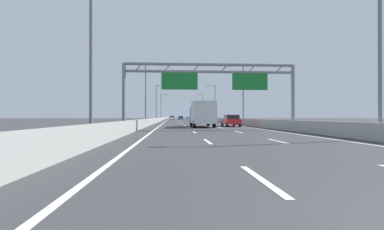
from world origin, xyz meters
name	(u,v)px	position (x,y,z in m)	size (l,w,h in m)	color
ground_plane	(183,120)	(0.00, 100.00, 0.00)	(260.00, 260.00, 0.00)	#38383A
lane_dash_left_0	(261,179)	(-1.80, 3.50, 0.01)	(0.16, 3.00, 0.01)	white
lane_dash_left_1	(208,142)	(-1.80, 12.50, 0.01)	(0.16, 3.00, 0.01)	white
lane_dash_left_2	(194,132)	(-1.80, 21.50, 0.01)	(0.16, 3.00, 0.01)	white
lane_dash_left_3	(188,128)	(-1.80, 30.50, 0.01)	(0.16, 3.00, 0.01)	white
lane_dash_left_4	(185,125)	(-1.80, 39.50, 0.01)	(0.16, 3.00, 0.01)	white
lane_dash_left_5	(183,124)	(-1.80, 48.50, 0.01)	(0.16, 3.00, 0.01)	white
lane_dash_left_6	(181,123)	(-1.80, 57.50, 0.01)	(0.16, 3.00, 0.01)	white
lane_dash_left_7	(180,122)	(-1.80, 66.50, 0.01)	(0.16, 3.00, 0.01)	white
lane_dash_left_8	(179,121)	(-1.80, 75.50, 0.01)	(0.16, 3.00, 0.01)	white
lane_dash_left_9	(178,121)	(-1.80, 84.50, 0.01)	(0.16, 3.00, 0.01)	white
lane_dash_left_10	(178,120)	(-1.80, 93.50, 0.01)	(0.16, 3.00, 0.01)	white
lane_dash_left_11	(177,120)	(-1.80, 102.50, 0.01)	(0.16, 3.00, 0.01)	white
lane_dash_left_12	(177,120)	(-1.80, 111.50, 0.01)	(0.16, 3.00, 0.01)	white
lane_dash_left_13	(176,120)	(-1.80, 120.50, 0.01)	(0.16, 3.00, 0.01)	white
lane_dash_left_14	(176,119)	(-1.80, 129.50, 0.01)	(0.16, 3.00, 0.01)	white
lane_dash_left_15	(176,119)	(-1.80, 138.50, 0.01)	(0.16, 3.00, 0.01)	white
lane_dash_left_16	(176,119)	(-1.80, 147.50, 0.01)	(0.16, 3.00, 0.01)	white
lane_dash_left_17	(175,119)	(-1.80, 156.50, 0.01)	(0.16, 3.00, 0.01)	white
lane_dash_right_1	(278,141)	(1.80, 12.50, 0.01)	(0.16, 3.00, 0.01)	white
lane_dash_right_2	(238,132)	(1.80, 21.50, 0.01)	(0.16, 3.00, 0.01)	white
lane_dash_right_3	(220,128)	(1.80, 30.50, 0.01)	(0.16, 3.00, 0.01)	white
lane_dash_right_4	(210,125)	(1.80, 39.50, 0.01)	(0.16, 3.00, 0.01)	white
lane_dash_right_5	(203,124)	(1.80, 48.50, 0.01)	(0.16, 3.00, 0.01)	white
lane_dash_right_6	(199,123)	(1.80, 57.50, 0.01)	(0.16, 3.00, 0.01)	white
lane_dash_right_7	(195,122)	(1.80, 66.50, 0.01)	(0.16, 3.00, 0.01)	white
lane_dash_right_8	(193,121)	(1.80, 75.50, 0.01)	(0.16, 3.00, 0.01)	white
lane_dash_right_9	(191,121)	(1.80, 84.50, 0.01)	(0.16, 3.00, 0.01)	white
lane_dash_right_10	(189,120)	(1.80, 93.50, 0.01)	(0.16, 3.00, 0.01)	white
lane_dash_right_11	(187,120)	(1.80, 102.50, 0.01)	(0.16, 3.00, 0.01)	white
lane_dash_right_12	(186,120)	(1.80, 111.50, 0.01)	(0.16, 3.00, 0.01)	white
lane_dash_right_13	(185,120)	(1.80, 120.50, 0.01)	(0.16, 3.00, 0.01)	white
lane_dash_right_14	(184,119)	(1.80, 129.50, 0.01)	(0.16, 3.00, 0.01)	white
lane_dash_right_15	(184,119)	(1.80, 138.50, 0.01)	(0.16, 3.00, 0.01)	white
lane_dash_right_16	(183,119)	(1.80, 147.50, 0.01)	(0.16, 3.00, 0.01)	white
lane_dash_right_17	(182,119)	(1.80, 156.50, 0.01)	(0.16, 3.00, 0.01)	white
edge_line_left	(167,121)	(-5.25, 88.00, 0.01)	(0.16, 176.00, 0.01)	white
edge_line_right	(201,121)	(5.25, 88.00, 0.01)	(0.16, 176.00, 0.01)	white
barrier_left	(163,119)	(-6.90, 110.00, 0.47)	(0.45, 220.00, 0.95)	#9E9E99
barrier_right	(200,119)	(6.90, 110.00, 0.47)	(0.45, 220.00, 0.95)	#9E9E99
sign_gantry	(211,79)	(0.11, 25.57, 4.82)	(16.47, 0.36, 6.36)	gray
streetlamp_left_near	(96,36)	(-7.47, 13.05, 5.40)	(2.58, 0.28, 9.50)	slate
streetlamp_right_near	(376,41)	(7.47, 13.05, 5.40)	(2.58, 0.28, 9.50)	slate
streetlamp_left_mid	(147,90)	(-7.47, 44.24, 5.40)	(2.58, 0.28, 9.50)	slate
streetlamp_right_mid	(242,90)	(7.47, 44.24, 5.40)	(2.58, 0.28, 9.50)	slate
streetlamp_left_far	(157,101)	(-7.47, 75.43, 5.40)	(2.58, 0.28, 9.50)	slate
streetlamp_right_far	(214,101)	(7.47, 75.43, 5.40)	(2.58, 0.28, 9.50)	slate
streetlamp_left_distant	(161,105)	(-7.47, 106.61, 5.40)	(2.58, 0.28, 9.50)	slate
streetlamp_right_distant	(202,105)	(7.47, 106.61, 5.40)	(2.58, 0.28, 9.50)	slate
blue_car	(181,118)	(0.08, 122.85, 0.74)	(1.83, 4.54, 1.43)	#2347AD
red_car	(231,120)	(3.80, 34.65, 0.76)	(1.76, 4.60, 1.47)	red
white_car	(172,118)	(-3.60, 108.91, 0.78)	(1.79, 4.69, 1.51)	silver
yellow_car	(180,118)	(0.08, 134.20, 0.72)	(1.81, 4.38, 1.38)	yellow
black_car	(193,118)	(3.65, 101.91, 0.77)	(1.84, 4.60, 1.48)	black
box_truck	(202,113)	(0.00, 32.95, 1.64)	(2.49, 7.78, 2.97)	#194799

